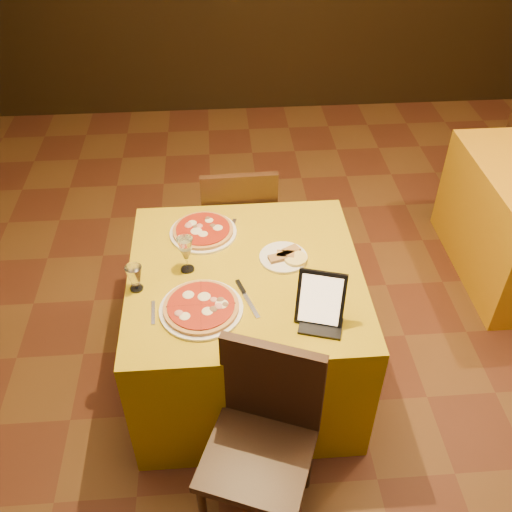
{
  "coord_description": "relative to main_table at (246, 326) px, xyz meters",
  "views": [
    {
      "loc": [
        -0.67,
        -1.75,
        2.54
      ],
      "look_at": [
        -0.52,
        0.22,
        0.86
      ],
      "focal_mm": 40.0,
      "sensor_mm": 36.0,
      "label": 1
    }
  ],
  "objects": [
    {
      "name": "chair_side_far",
      "position": [
        2.0,
        1.55,
        0.08
      ],
      "size": [
        0.5,
        0.5,
        0.91
      ],
      "primitive_type": null,
      "rotation": [
        0.0,
        0.0,
        3.37
      ],
      "color": "black",
      "rests_on": "floor"
    },
    {
      "name": "chair_main_near",
      "position": [
        0.0,
        -0.78,
        0.08
      ],
      "size": [
        0.46,
        0.46,
        0.91
      ],
      "primitive_type": null,
      "rotation": [
        0.0,
        0.0,
        -0.37
      ],
      "color": "black",
      "rests_on": "floor"
    },
    {
      "name": "tablet",
      "position": [
        0.3,
        -0.33,
        0.49
      ],
      "size": [
        0.22,
        0.15,
        0.24
      ],
      "primitive_type": "cube",
      "rotation": [
        -0.35,
        0.0,
        -0.29
      ],
      "color": "black",
      "rests_on": "main_table"
    },
    {
      "name": "wine_glass",
      "position": [
        -0.27,
        0.03,
        0.47
      ],
      "size": [
        0.08,
        0.08,
        0.19
      ],
      "primitive_type": null,
      "rotation": [
        0.0,
        0.0,
        -0.16
      ],
      "color": "#C6CB73",
      "rests_on": "main_table"
    },
    {
      "name": "pizza_far",
      "position": [
        -0.19,
        0.3,
        0.39
      ],
      "size": [
        0.34,
        0.34,
        0.03
      ],
      "rotation": [
        0.0,
        0.0,
        0.15
      ],
      "color": "white",
      "rests_on": "main_table"
    },
    {
      "name": "floor",
      "position": [
        0.57,
        -0.24,
        -0.38
      ],
      "size": [
        6.0,
        7.0,
        0.01
      ],
      "primitive_type": "cube",
      "color": "#5E2D19",
      "rests_on": "ground"
    },
    {
      "name": "chair_main_far",
      "position": [
        0.0,
        0.78,
        0.08
      ],
      "size": [
        0.37,
        0.37,
        0.91
      ],
      "primitive_type": null,
      "rotation": [
        0.0,
        0.0,
        3.17
      ],
      "color": "black",
      "rests_on": "floor"
    },
    {
      "name": "main_table",
      "position": [
        0.0,
        0.0,
        0.0
      ],
      "size": [
        1.1,
        1.1,
        0.75
      ],
      "primitive_type": "cube",
      "color": "#BA990B",
      "rests_on": "floor"
    },
    {
      "name": "knife",
      "position": [
        -0.0,
        -0.19,
        0.38
      ],
      "size": [
        0.1,
        0.24,
        0.01
      ],
      "primitive_type": "cube",
      "rotation": [
        0.0,
        0.0,
        1.89
      ],
      "color": "silver",
      "rests_on": "main_table"
    },
    {
      "name": "fork_near",
      "position": [
        -0.41,
        -0.24,
        0.38
      ],
      "size": [
        0.02,
        0.14,
        0.01
      ],
      "primitive_type": "cube",
      "rotation": [
        0.0,
        0.0,
        1.63
      ],
      "color": "#B1B1B8",
      "rests_on": "main_table"
    },
    {
      "name": "water_glass",
      "position": [
        -0.5,
        -0.08,
        0.44
      ],
      "size": [
        0.09,
        0.09,
        0.13
      ],
      "primitive_type": null,
      "rotation": [
        0.0,
        0.0,
        -0.28
      ],
      "color": "white",
      "rests_on": "main_table"
    },
    {
      "name": "cutlet_dish",
      "position": [
        0.19,
        0.08,
        0.39
      ],
      "size": [
        0.23,
        0.23,
        0.03
      ],
      "rotation": [
        0.0,
        0.0,
        0.41
      ],
      "color": "white",
      "rests_on": "main_table"
    },
    {
      "name": "pizza_near",
      "position": [
        -0.21,
        -0.24,
        0.39
      ],
      "size": [
        0.37,
        0.37,
        0.03
      ],
      "rotation": [
        0.0,
        0.0,
        0.14
      ],
      "color": "white",
      "rests_on": "main_table"
    },
    {
      "name": "fork_far",
      "position": [
        -0.05,
        0.32,
        0.38
      ],
      "size": [
        0.06,
        0.18,
        0.01
      ],
      "primitive_type": "cube",
      "rotation": [
        0.0,
        0.0,
        1.32
      ],
      "color": "silver",
      "rests_on": "main_table"
    }
  ]
}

